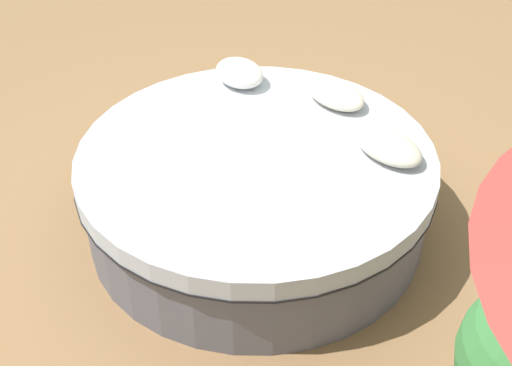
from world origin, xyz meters
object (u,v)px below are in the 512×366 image
at_px(throw_pillow_0, 388,146).
at_px(throw_pillow_1, 335,94).
at_px(round_bed, 256,190).
at_px(throw_pillow_2, 239,73).

relative_size(throw_pillow_0, throw_pillow_1, 1.00).
bearing_deg(round_bed, throw_pillow_0, -130.53).
bearing_deg(throw_pillow_0, throw_pillow_1, -15.45).
xyz_separation_m(round_bed, throw_pillow_1, (0.15, -0.92, 0.42)).
height_order(round_bed, throw_pillow_0, throw_pillow_0).
bearing_deg(round_bed, throw_pillow_1, -80.63).
xyz_separation_m(round_bed, throw_pillow_0, (-0.61, -0.71, 0.41)).
height_order(round_bed, throw_pillow_1, throw_pillow_1).
bearing_deg(throw_pillow_2, round_bed, 149.27).
bearing_deg(throw_pillow_0, throw_pillow_2, 7.58).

